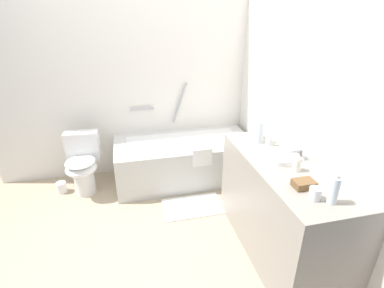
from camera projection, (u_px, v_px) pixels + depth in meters
The scene contains 17 objects.
ground_plane at pixel (145, 227), 2.79m from camera, with size 3.82×3.82×0.00m, color tan.
wall_back_tiled at pixel (129, 81), 3.40m from camera, with size 3.22×0.10×2.32m, color white.
wall_right_mirror at pixel (298, 101), 2.62m from camera, with size 0.10×2.77×2.32m, color white.
bathtub at pixel (184, 158), 3.51m from camera, with size 1.62×0.76×1.12m.
toilet at pixel (83, 163), 3.22m from camera, with size 0.38×0.51×0.69m.
vanity_counter at pixel (282, 207), 2.40m from camera, with size 0.59×1.34×0.84m, color gray.
sink_basin at pixel (280, 156), 2.28m from camera, with size 0.29×0.29×0.04m, color white.
sink_faucet at pixel (300, 153), 2.31m from camera, with size 0.12×0.15×0.06m.
water_bottle_0 at pixel (334, 190), 1.72m from camera, with size 0.06×0.06×0.20m.
water_bottle_1 at pixel (258, 129), 2.63m from camera, with size 0.07×0.07×0.20m.
water_bottle_2 at pixel (260, 132), 2.54m from camera, with size 0.07×0.07×0.21m.
drinking_glass_0 at pixel (297, 164), 2.10m from camera, with size 0.06×0.06×0.10m, color white.
drinking_glass_1 at pixel (270, 141), 2.47m from camera, with size 0.07×0.07×0.10m, color white.
drinking_glass_2 at pixel (315, 194), 1.78m from camera, with size 0.07×0.07×0.08m, color white.
amenity_basket at pixel (304, 184), 1.91m from camera, with size 0.14×0.10×0.05m, color brown.
bath_mat at pixel (193, 206), 3.08m from camera, with size 0.62×0.39×0.01m, color white.
toilet_paper_roll at pixel (62, 187), 3.31m from camera, with size 0.11×0.11×0.12m, color white.
Camera 1 is at (-0.06, -2.25, 1.89)m, focal length 27.03 mm.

